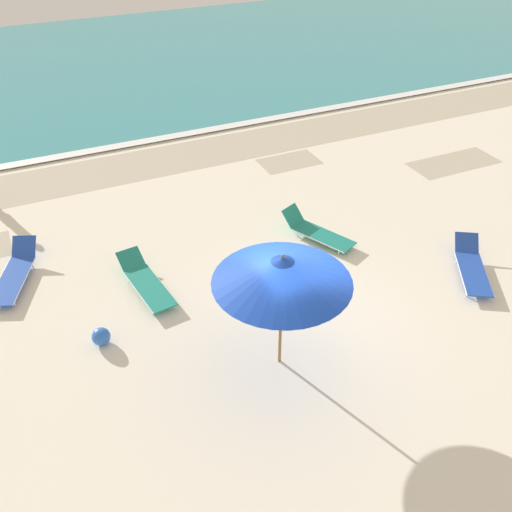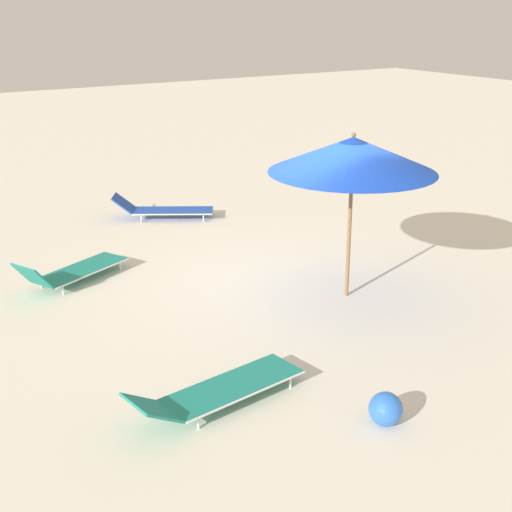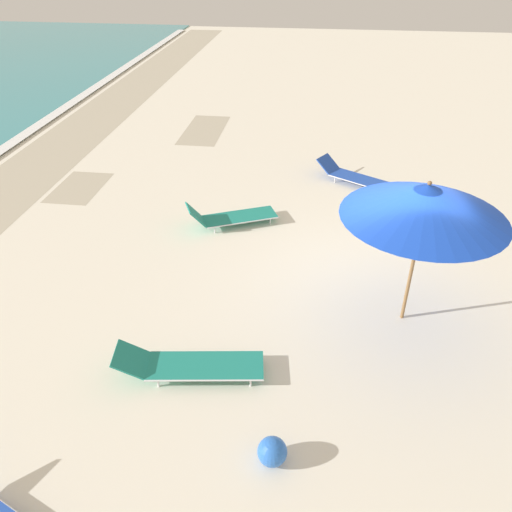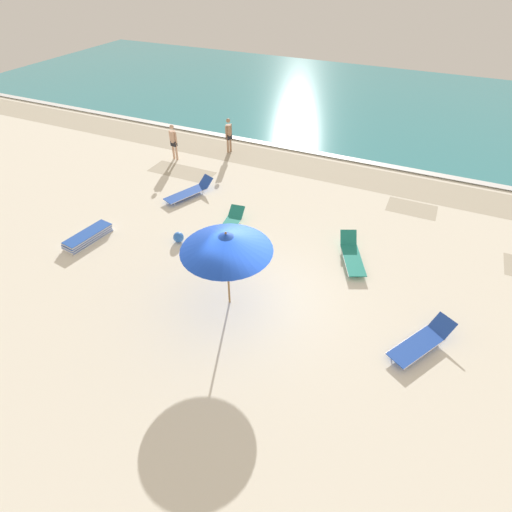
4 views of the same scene
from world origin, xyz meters
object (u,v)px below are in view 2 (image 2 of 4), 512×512
(sun_lounger_beside_umbrella, at_px, (163,209))
(beach_ball, at_px, (386,409))
(beach_umbrella, at_px, (353,155))
(sun_lounger_under_umbrella, at_px, (217,390))
(sun_lounger_near_water_right, at_px, (72,271))

(sun_lounger_beside_umbrella, distance_m, beach_ball, 8.83)
(beach_umbrella, bearing_deg, beach_ball, 147.53)
(sun_lounger_under_umbrella, bearing_deg, sun_lounger_near_water_right, -5.45)
(beach_umbrella, relative_size, sun_lounger_under_umbrella, 1.14)
(sun_lounger_under_umbrella, distance_m, beach_ball, 1.95)
(beach_ball, bearing_deg, sun_lounger_near_water_right, 14.65)
(sun_lounger_under_umbrella, height_order, sun_lounger_beside_umbrella, sun_lounger_beside_umbrella)
(sun_lounger_under_umbrella, bearing_deg, sun_lounger_beside_umbrella, -28.17)
(beach_umbrella, distance_m, beach_ball, 4.30)
(beach_umbrella, height_order, sun_lounger_beside_umbrella, beach_umbrella)
(beach_ball, bearing_deg, beach_umbrella, -32.47)
(sun_lounger_beside_umbrella, relative_size, sun_lounger_near_water_right, 1.02)
(sun_lounger_beside_umbrella, xyz_separation_m, sun_lounger_near_water_right, (-2.66, 2.94, 0.01))
(beach_umbrella, relative_size, sun_lounger_beside_umbrella, 1.23)
(sun_lounger_beside_umbrella, xyz_separation_m, beach_ball, (-8.72, 1.36, -0.02))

